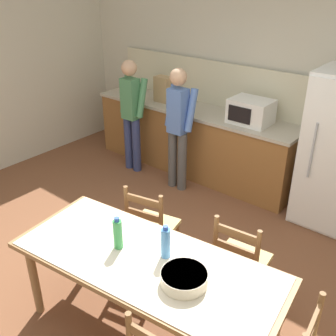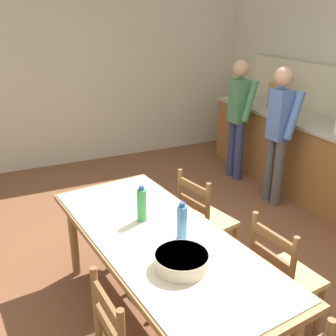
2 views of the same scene
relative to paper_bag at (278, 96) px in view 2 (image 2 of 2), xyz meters
The scene contains 13 objects.
ground_plane 2.91m from the paper_bag, 55.07° to the right, with size 8.32×8.32×0.00m, color brown.
wall_left 2.81m from the paper_bag, 128.08° to the right, with size 0.12×5.20×2.90m, color beige.
kitchen_counter 0.83m from the paper_bag, ahead, with size 3.07×0.66×0.94m.
counter_splashback 0.63m from the paper_bag, 33.51° to the left, with size 3.03×0.03×0.60m, color beige.
paper_bag is the anchor object (origin of this frame).
dining_table 3.24m from the paper_bag, 52.57° to the right, with size 2.13×1.07×0.76m.
bottle_near_centre 3.10m from the paper_bag, 56.65° to the right, with size 0.07×0.07×0.27m.
bottle_off_centre 3.19m from the paper_bag, 50.02° to the right, with size 0.07×0.07×0.27m.
serving_bowl 3.48m from the paper_bag, 48.02° to the right, with size 0.32×0.32×0.09m.
chair_side_far_right 3.02m from the paper_bag, 37.58° to the right, with size 0.46×0.44×0.91m.
chair_side_far_left 2.46m from the paper_bag, 53.23° to the right, with size 0.49×0.48×0.91m.
person_at_sink 0.57m from the paper_bag, 108.91° to the right, with size 0.40×0.28×1.59m.
person_at_counter 0.87m from the paper_bag, 37.56° to the right, with size 0.40×0.28×1.61m.
Camera 2 is at (2.49, -1.25, 2.17)m, focal length 42.00 mm.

